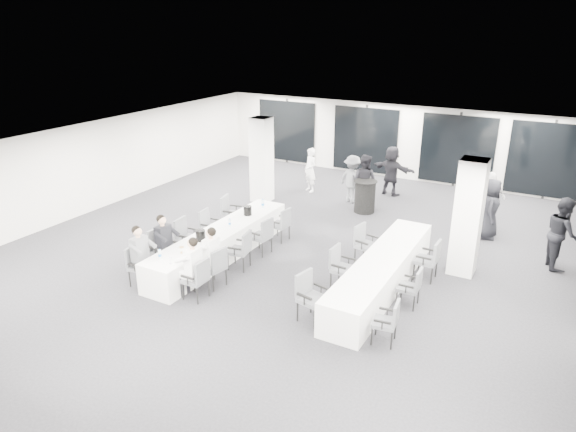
% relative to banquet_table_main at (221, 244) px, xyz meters
% --- Properties ---
extents(room, '(14.04, 16.04, 2.84)m').
position_rel_banquet_table_main_xyz_m(room, '(2.24, 2.24, 1.01)').
color(room, black).
rests_on(room, ground).
extents(column_left, '(0.60, 0.60, 2.80)m').
position_rel_banquet_table_main_xyz_m(column_left, '(-1.45, 4.33, 1.02)').
color(column_left, white).
rests_on(column_left, floor).
extents(column_right, '(0.60, 0.60, 2.80)m').
position_rel_banquet_table_main_xyz_m(column_right, '(5.55, 2.13, 1.02)').
color(column_right, white).
rests_on(column_right, floor).
extents(banquet_table_main, '(0.90, 5.00, 0.75)m').
position_rel_banquet_table_main_xyz_m(banquet_table_main, '(0.00, 0.00, 0.00)').
color(banquet_table_main, white).
rests_on(banquet_table_main, floor).
extents(banquet_table_side, '(0.90, 5.00, 0.75)m').
position_rel_banquet_table_main_xyz_m(banquet_table_side, '(4.13, 0.42, 0.00)').
color(banquet_table_side, white).
rests_on(banquet_table_side, floor).
extents(cocktail_table, '(0.74, 0.74, 1.02)m').
position_rel_banquet_table_main_xyz_m(cocktail_table, '(1.98, 4.93, 0.14)').
color(cocktail_table, black).
rests_on(cocktail_table, floor).
extents(chair_main_left_near, '(0.55, 0.58, 0.92)m').
position_rel_banquet_table_main_xyz_m(chair_main_left_near, '(-0.83, -2.08, 0.15)').
color(chair_main_left_near, '#4B4D52').
rests_on(chair_main_left_near, floor).
extents(chair_main_left_second, '(0.55, 0.61, 1.04)m').
position_rel_banquet_table_main_xyz_m(chair_main_left_second, '(-0.84, -1.27, 0.22)').
color(chair_main_left_second, '#4B4D52').
rests_on(chair_main_left_second, floor).
extents(chair_main_left_mid, '(0.55, 0.60, 1.01)m').
position_rel_banquet_table_main_xyz_m(chair_main_left_mid, '(-0.84, -0.37, 0.20)').
color(chair_main_left_mid, '#4B4D52').
rests_on(chair_main_left_mid, floor).
extents(chair_main_left_fourth, '(0.51, 0.56, 0.93)m').
position_rel_banquet_table_main_xyz_m(chair_main_left_fourth, '(-0.83, 0.59, 0.16)').
color(chair_main_left_fourth, '#4B4D52').
rests_on(chair_main_left_fourth, floor).
extents(chair_main_left_far, '(0.62, 0.65, 1.03)m').
position_rel_banquet_table_main_xyz_m(chair_main_left_far, '(-0.84, 1.60, 0.21)').
color(chair_main_left_far, '#4B4D52').
rests_on(chair_main_left_far, floor).
extents(chair_main_right_near, '(0.48, 0.54, 0.94)m').
position_rel_banquet_table_main_xyz_m(chair_main_right_near, '(0.83, -1.97, 0.16)').
color(chair_main_right_near, '#4B4D52').
rests_on(chair_main_right_near, floor).
extents(chair_main_right_second, '(0.56, 0.60, 0.96)m').
position_rel_banquet_table_main_xyz_m(chair_main_right_second, '(0.83, -1.35, 0.17)').
color(chair_main_right_second, '#4B4D52').
rests_on(chair_main_right_second, floor).
extents(chair_main_right_mid, '(0.56, 0.60, 0.96)m').
position_rel_banquet_table_main_xyz_m(chair_main_right_mid, '(0.83, -0.28, 0.18)').
color(chair_main_right_mid, '#4B4D52').
rests_on(chair_main_right_mid, floor).
extents(chair_main_right_fourth, '(0.54, 0.58, 0.98)m').
position_rel_banquet_table_main_xyz_m(chair_main_right_fourth, '(0.84, 0.69, 0.18)').
color(chair_main_right_fourth, '#4B4D52').
rests_on(chair_main_right_fourth, floor).
extents(chair_main_right_far, '(0.51, 0.55, 0.93)m').
position_rel_banquet_table_main_xyz_m(chair_main_right_far, '(0.83, 1.67, 0.16)').
color(chair_main_right_far, '#4B4D52').
rests_on(chair_main_right_far, floor).
extents(chair_side_left_near, '(0.61, 0.64, 1.02)m').
position_rel_banquet_table_main_xyz_m(chair_side_left_near, '(3.29, -1.53, 0.21)').
color(chair_side_left_near, '#4B4D52').
rests_on(chair_side_left_near, floor).
extents(chair_side_left_mid, '(0.52, 0.58, 0.99)m').
position_rel_banquet_table_main_xyz_m(chair_side_left_mid, '(3.29, 0.01, 0.19)').
color(chair_side_left_mid, '#4B4D52').
rests_on(chair_side_left_mid, floor).
extents(chair_side_left_far, '(0.58, 0.62, 0.99)m').
position_rel_banquet_table_main_xyz_m(chair_side_left_far, '(3.29, 1.49, 0.19)').
color(chair_side_left_far, '#4B4D52').
rests_on(chair_side_left_far, floor).
extents(chair_side_right_near, '(0.49, 0.53, 0.88)m').
position_rel_banquet_table_main_xyz_m(chair_side_right_near, '(4.95, -1.56, 0.12)').
color(chair_side_right_near, '#4B4D52').
rests_on(chair_side_right_near, floor).
extents(chair_side_right_mid, '(0.45, 0.50, 0.87)m').
position_rel_banquet_table_main_xyz_m(chair_side_right_mid, '(4.95, -0.03, 0.12)').
color(chair_side_right_mid, '#4B4D52').
rests_on(chair_side_right_mid, floor).
extents(chair_side_right_far, '(0.50, 0.56, 0.98)m').
position_rel_banquet_table_main_xyz_m(chair_side_right_far, '(4.96, 1.35, 0.19)').
color(chair_side_right_far, '#4B4D52').
rests_on(chair_side_right_far, floor).
extents(seated_guest_a, '(0.50, 0.38, 1.44)m').
position_rel_banquet_table_main_xyz_m(seated_guest_a, '(-0.67, -2.06, 0.44)').
color(seated_guest_a, '#5C5E64').
rests_on(seated_guest_a, floor).
extents(seated_guest_b, '(0.50, 0.38, 1.44)m').
position_rel_banquet_table_main_xyz_m(seated_guest_b, '(-0.67, -1.27, 0.44)').
color(seated_guest_b, black).
rests_on(seated_guest_b, floor).
extents(seated_guest_c, '(0.50, 0.38, 1.44)m').
position_rel_banquet_table_main_xyz_m(seated_guest_c, '(0.67, -1.97, 0.44)').
color(seated_guest_c, white).
rests_on(seated_guest_c, floor).
extents(seated_guest_d, '(0.50, 0.38, 1.44)m').
position_rel_banquet_table_main_xyz_m(seated_guest_d, '(0.67, -1.33, 0.44)').
color(seated_guest_d, white).
rests_on(seated_guest_d, floor).
extents(standing_guest_b, '(1.00, 0.66, 1.98)m').
position_rel_banquet_table_main_xyz_m(standing_guest_b, '(1.77, 5.37, 0.61)').
color(standing_guest_b, black).
rests_on(standing_guest_b, floor).
extents(standing_guest_c, '(1.31, 1.00, 1.81)m').
position_rel_banquet_table_main_xyz_m(standing_guest_c, '(1.27, 5.61, 0.53)').
color(standing_guest_c, '#5C5E64').
rests_on(standing_guest_c, floor).
extents(standing_guest_d, '(1.23, 1.17, 1.86)m').
position_rel_banquet_table_main_xyz_m(standing_guest_d, '(5.58, 5.61, 0.55)').
color(standing_guest_d, white).
rests_on(standing_guest_d, floor).
extents(standing_guest_e, '(0.69, 1.00, 1.93)m').
position_rel_banquet_table_main_xyz_m(standing_guest_e, '(5.72, 4.65, 0.59)').
color(standing_guest_e, black).
rests_on(standing_guest_e, floor).
extents(standing_guest_f, '(1.90, 1.11, 1.95)m').
position_rel_banquet_table_main_xyz_m(standing_guest_f, '(2.14, 7.02, 0.60)').
color(standing_guest_f, black).
rests_on(standing_guest_f, floor).
extents(standing_guest_g, '(0.82, 0.79, 1.77)m').
position_rel_banquet_table_main_xyz_m(standing_guest_g, '(-0.47, 5.99, 0.51)').
color(standing_guest_g, white).
rests_on(standing_guest_g, floor).
extents(standing_guest_h, '(0.88, 1.12, 2.03)m').
position_rel_banquet_table_main_xyz_m(standing_guest_h, '(7.53, 3.55, 0.64)').
color(standing_guest_h, black).
rests_on(standing_guest_h, floor).
extents(ice_bucket_near, '(0.23, 0.23, 0.26)m').
position_rel_banquet_table_main_xyz_m(ice_bucket_near, '(-0.02, -0.76, 0.51)').
color(ice_bucket_near, black).
rests_on(ice_bucket_near, banquet_table_main).
extents(ice_bucket_far, '(0.22, 0.22, 0.25)m').
position_rel_banquet_table_main_xyz_m(ice_bucket_far, '(0.01, 1.24, 0.50)').
color(ice_bucket_far, black).
rests_on(ice_bucket_far, banquet_table_main).
extents(water_bottle_a, '(0.07, 0.07, 0.22)m').
position_rel_banquet_table_main_xyz_m(water_bottle_a, '(-0.18, -2.01, 0.48)').
color(water_bottle_a, silver).
rests_on(water_bottle_a, banquet_table_main).
extents(water_bottle_b, '(0.06, 0.06, 0.20)m').
position_rel_banquet_table_main_xyz_m(water_bottle_b, '(0.06, 0.32, 0.47)').
color(water_bottle_b, silver).
rests_on(water_bottle_b, banquet_table_main).
extents(water_bottle_c, '(0.08, 0.08, 0.24)m').
position_rel_banquet_table_main_xyz_m(water_bottle_c, '(0.06, 1.94, 0.50)').
color(water_bottle_c, silver).
rests_on(water_bottle_c, banquet_table_main).
extents(plate_a, '(0.19, 0.19, 0.03)m').
position_rel_banquet_table_main_xyz_m(plate_a, '(-0.14, -1.32, 0.39)').
color(plate_a, white).
rests_on(plate_a, banquet_table_main).
extents(plate_b, '(0.20, 0.20, 0.03)m').
position_rel_banquet_table_main_xyz_m(plate_b, '(0.07, -1.53, 0.39)').
color(plate_b, white).
rests_on(plate_b, banquet_table_main).
extents(plate_c, '(0.21, 0.21, 0.03)m').
position_rel_banquet_table_main_xyz_m(plate_c, '(0.15, -0.75, 0.39)').
color(plate_c, white).
rests_on(plate_c, banquet_table_main).
extents(wine_glass, '(0.07, 0.07, 0.18)m').
position_rel_banquet_table_main_xyz_m(wine_glass, '(0.19, -2.08, 0.51)').
color(wine_glass, silver).
rests_on(wine_glass, banquet_table_main).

